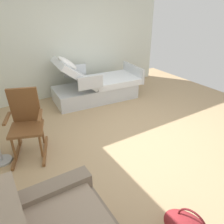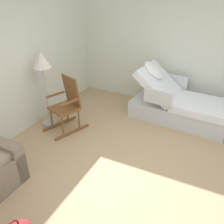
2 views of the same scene
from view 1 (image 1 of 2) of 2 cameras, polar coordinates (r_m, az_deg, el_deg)
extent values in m
plane|color=tan|center=(3.92, 6.59, -6.83)|extent=(6.54, 6.54, 0.00)
cube|color=silver|center=(5.64, -10.46, 18.26)|extent=(0.10, 4.99, 2.70)
cube|color=silver|center=(5.37, -4.39, 5.13)|extent=(1.04, 2.00, 0.35)
cube|color=white|center=(5.47, 0.12, 8.38)|extent=(1.01, 1.23, 0.14)
cube|color=white|center=(5.04, -9.66, 9.80)|extent=(0.98, 0.91, 0.69)
ellipsoid|color=white|center=(4.93, -11.57, 12.36)|extent=(0.38, 0.49, 0.41)
cube|color=silver|center=(4.66, -5.58, 7.59)|extent=(0.08, 0.56, 0.28)
cube|color=silver|center=(5.57, -9.58, 10.62)|extent=(0.08, 0.56, 0.28)
cube|color=silver|center=(5.72, 5.53, 10.26)|extent=(0.95, 0.13, 0.36)
cylinder|color=black|center=(4.87, -11.29, 0.66)|extent=(0.10, 0.10, 0.10)
cylinder|color=black|center=(5.51, -13.49, 3.63)|extent=(0.10, 0.10, 0.10)
cylinder|color=black|center=(5.46, 4.90, 4.08)|extent=(0.10, 0.10, 0.10)
cylinder|color=black|center=(6.04, 1.30, 6.49)|extent=(0.10, 0.10, 0.10)
cube|color=gray|center=(2.15, -11.83, -25.67)|extent=(0.68, 0.65, 0.10)
cube|color=#7D6C5C|center=(2.50, -15.37, -22.96)|extent=(0.19, 0.85, 0.60)
cube|color=brown|center=(3.82, -23.50, -9.90)|extent=(0.73, 0.30, 0.05)
cube|color=brown|center=(3.74, -16.98, -9.47)|extent=(0.73, 0.30, 0.05)
cylinder|color=brown|center=(3.46, -18.05, -8.29)|extent=(0.04, 0.04, 0.40)
cylinder|color=brown|center=(3.54, -24.27, -8.71)|extent=(0.04, 0.04, 0.40)
cylinder|color=brown|center=(3.77, -17.63, -5.10)|extent=(0.04, 0.04, 0.40)
cylinder|color=brown|center=(3.84, -23.33, -5.55)|extent=(0.04, 0.04, 0.40)
cube|color=brown|center=(3.55, -21.36, -4.17)|extent=(0.60, 0.61, 0.04)
cube|color=brown|center=(3.59, -21.76, 1.58)|extent=(0.26, 0.45, 0.60)
cube|color=brown|center=(3.39, -18.21, -0.83)|extent=(0.38, 0.18, 0.03)
cube|color=brown|center=(3.48, -25.72, -1.52)|extent=(0.38, 0.18, 0.03)
cylinder|color=#B2B5BA|center=(3.78, -26.62, -11.25)|extent=(0.28, 0.28, 0.03)
torus|color=maroon|center=(2.48, 20.02, -25.38)|extent=(0.30, 0.09, 0.30)
camera|label=2|loc=(3.07, 68.16, 19.00)|focal=39.40mm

